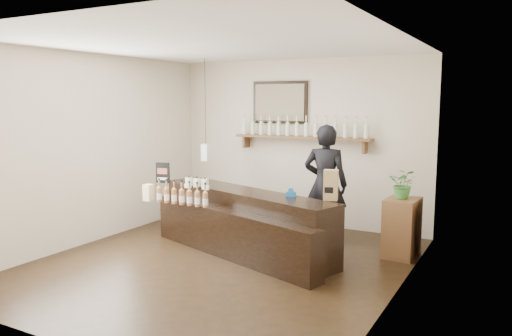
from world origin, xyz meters
name	(u,v)px	position (x,y,z in m)	size (l,w,h in m)	color
ground	(220,263)	(0.00, 0.00, 0.00)	(5.00, 5.00, 0.00)	black
room_shell	(219,133)	(0.00, 0.00, 1.70)	(5.00, 5.00, 5.00)	beige
back_wall_decor	(289,122)	(-0.14, 2.37, 1.75)	(2.66, 0.96, 1.69)	brown
counter	(241,224)	(-0.03, 0.59, 0.40)	(3.07, 1.74, 1.00)	black
promo_sign	(163,173)	(-1.46, 0.66, 1.01)	(0.23, 0.07, 0.32)	black
paper_bag	(331,185)	(1.26, 0.64, 1.05)	(0.21, 0.17, 0.39)	olive
tape_dispenser	(291,193)	(0.72, 0.62, 0.90)	(0.14, 0.09, 0.11)	#165B9E
side_cabinet	(402,228)	(2.00, 1.44, 0.40)	(0.43, 0.58, 0.80)	brown
potted_plant	(404,184)	(2.00, 1.44, 1.00)	(0.36, 0.31, 0.40)	#36712D
shopkeeper	(326,177)	(0.85, 1.55, 1.00)	(0.73, 0.48, 2.00)	black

